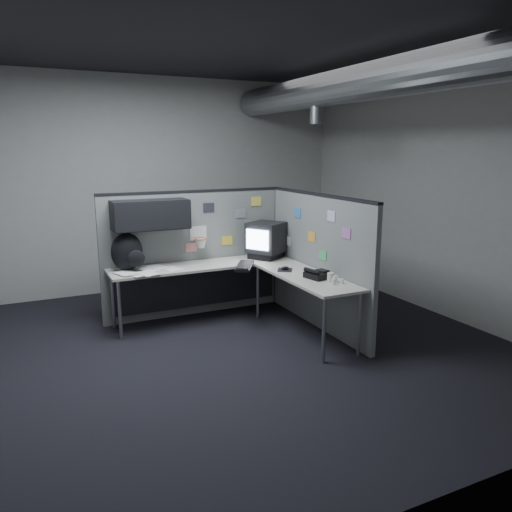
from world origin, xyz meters
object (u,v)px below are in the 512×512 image
desk (229,276)px  keyboard (245,266)px  backpack (128,252)px  phone (317,274)px  monitor (266,240)px

desk → keyboard: bearing=-33.2°
keyboard → backpack: size_ratio=1.15×
keyboard → backpack: 1.39m
desk → phone: (0.68, -0.91, 0.16)m
monitor → keyboard: bearing=-128.8°
monitor → backpack: size_ratio=1.26×
desk → monitor: monitor is taller
monitor → backpack: 1.79m
phone → backpack: (-1.83, 1.26, 0.18)m
monitor → phone: (0.04, -1.19, -0.20)m
monitor → backpack: (-1.79, 0.07, -0.02)m
monitor → phone: size_ratio=2.02×
desk → phone: phone is taller
keyboard → phone: phone is taller
phone → keyboard: bearing=121.4°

